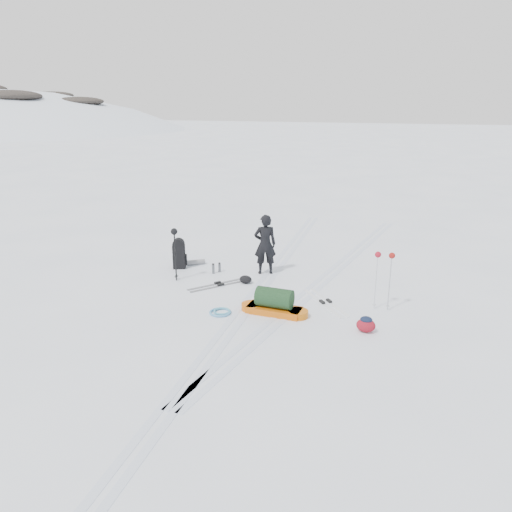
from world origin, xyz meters
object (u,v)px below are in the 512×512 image
object	(u,v)px
pulk_sled	(274,304)
ski_poles_black	(174,238)
expedition_rucksack	(181,254)
skier	(265,244)

from	to	relation	value
pulk_sled	ski_poles_black	distance (m)	3.50
expedition_rucksack	ski_poles_black	bearing A→B (deg)	-92.07
ski_poles_black	expedition_rucksack	bearing A→B (deg)	124.96
skier	ski_poles_black	bearing A→B (deg)	7.82
pulk_sled	ski_poles_black	bearing A→B (deg)	160.38
expedition_rucksack	ski_poles_black	distance (m)	1.29
pulk_sled	ski_poles_black	world-z (taller)	ski_poles_black
skier	ski_poles_black	xyz separation A→B (m)	(-2.07, -1.33, 0.34)
pulk_sled	expedition_rucksack	bearing A→B (deg)	149.45
skier	expedition_rucksack	xyz separation A→B (m)	(-2.42, -0.35, -0.43)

